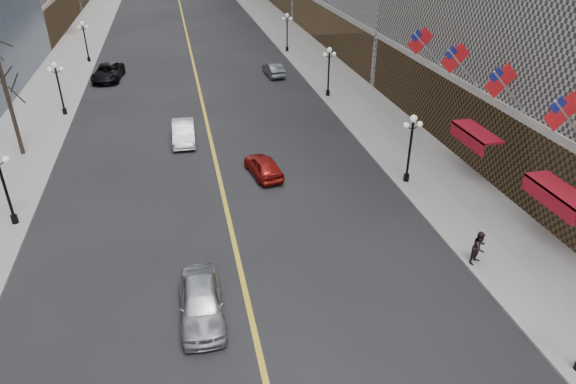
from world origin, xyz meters
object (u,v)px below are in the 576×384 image
streetlamp_west_3 (85,37)px  car_nb_mid (183,132)px  streetlamp_east_3 (287,28)px  streetlamp_west_2 (58,83)px  car_sb_mid (263,166)px  streetlamp_east_1 (411,142)px  streetlamp_east_2 (329,67)px  streetlamp_west_1 (3,179)px  car_nb_far (108,72)px  car_sb_far (274,69)px  car_nb_near (201,302)px

streetlamp_west_3 → car_nb_mid: 27.81m
streetlamp_east_3 → streetlamp_west_2: same height
car_nb_mid → car_sb_mid: bearing=-53.2°
streetlamp_west_2 → streetlamp_west_3: bearing=90.0°
streetlamp_east_1 → streetlamp_east_2: same height
streetlamp_west_1 → streetlamp_west_3: bearing=90.0°
streetlamp_west_2 → car_nb_far: (2.80, 10.31, -2.10)m
streetlamp_west_2 → car_sb_far: bearing=22.0°
streetlamp_east_2 → streetlamp_west_1: same height
streetlamp_west_2 → car_nb_mid: streetlamp_west_2 is taller
car_nb_far → car_sb_far: bearing=-1.0°
streetlamp_east_2 → streetlamp_west_1: 29.68m
car_nb_far → car_sb_mid: size_ratio=1.38×
car_nb_mid → car_nb_far: bearing=112.5°
car_nb_far → car_sb_far: 17.27m
streetlamp_west_3 → streetlamp_west_2: bearing=-90.0°
streetlamp_east_1 → car_sb_far: 26.40m
streetlamp_east_3 → streetlamp_west_3: same height
streetlamp_west_2 → car_nb_near: 29.51m
car_sb_far → streetlamp_east_2: bearing=110.2°
streetlamp_east_2 → car_nb_mid: streetlamp_east_2 is taller
car_nb_near → car_sb_mid: 13.79m
streetlamp_east_2 → streetlamp_east_3: bearing=90.0°
streetlamp_west_2 → car_sb_far: (19.92, 8.05, -2.21)m
streetlamp_east_1 → car_sb_mid: size_ratio=1.08×
car_nb_mid → car_sb_mid: (4.94, -6.98, -0.06)m
streetlamp_west_3 → car_nb_near: 46.85m
streetlamp_east_1 → streetlamp_east_2: 18.00m
streetlamp_west_1 → streetlamp_east_1: bearing=0.0°
streetlamp_east_1 → streetlamp_east_2: size_ratio=1.00×
streetlamp_east_3 → car_nb_near: bearing=-106.8°
car_nb_near → car_nb_mid: bearing=90.6°
streetlamp_east_1 → car_nb_mid: size_ratio=0.97×
streetlamp_west_2 → car_nb_mid: (9.80, -7.94, -2.14)m
streetlamp_east_2 → car_sb_far: 9.12m
streetlamp_west_2 → car_nb_far: bearing=74.8°
streetlamp_west_1 → car_nb_mid: streetlamp_west_1 is taller
streetlamp_east_2 → streetlamp_west_1: size_ratio=1.00×
streetlamp_west_1 → car_nb_mid: (9.80, 10.06, -2.14)m
streetlamp_west_3 → car_sb_far: bearing=-26.5°
streetlamp_east_3 → car_nb_far: bearing=-159.7°
streetlamp_east_1 → car_sb_far: streetlamp_east_1 is taller
streetlamp_west_2 → streetlamp_west_3: same height
streetlamp_west_2 → car_nb_near: (9.74, -27.77, -2.10)m
streetlamp_east_2 → car_nb_near: size_ratio=0.96×
streetlamp_east_2 → car_nb_mid: 16.06m
streetlamp_east_2 → streetlamp_east_3: 18.00m
car_nb_far → car_nb_near: bearing=-73.2°
streetlamp_east_1 → streetlamp_west_2: 29.68m
streetlamp_west_1 → streetlamp_west_3: 36.00m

